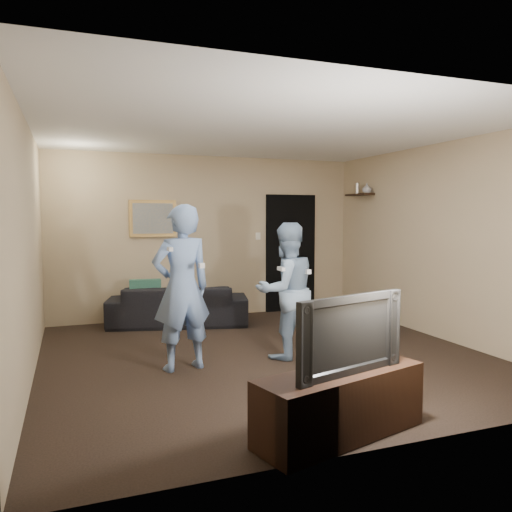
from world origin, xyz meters
name	(u,v)px	position (x,y,z in m)	size (l,w,h in m)	color
ground	(265,355)	(0.00, 0.00, 0.00)	(5.00, 5.00, 0.00)	black
ceiling	(265,131)	(0.00, 0.00, 2.60)	(5.00, 5.00, 0.04)	silver
wall_back	(209,237)	(0.00, 2.50, 1.30)	(5.00, 0.04, 2.60)	tan
wall_front	(397,265)	(0.00, -2.50, 1.30)	(5.00, 0.04, 2.60)	tan
wall_left	(29,250)	(-2.50, 0.00, 1.30)	(0.04, 5.00, 2.60)	tan
wall_right	(439,241)	(2.50, 0.00, 1.30)	(0.04, 5.00, 2.60)	tan
sofa	(178,305)	(-0.61, 2.01, 0.30)	(2.06, 0.80, 0.60)	black
throw_pillow	(145,295)	(-1.10, 2.01, 0.48)	(0.45, 0.14, 0.45)	#17473A
painting_frame	(153,218)	(-0.90, 2.48, 1.60)	(0.72, 0.05, 0.57)	olive
painting_canvas	(153,218)	(-0.90, 2.45, 1.60)	(0.62, 0.01, 0.47)	slate
doorway	(291,253)	(1.45, 2.47, 1.00)	(0.90, 0.06, 2.00)	black
light_switch	(258,236)	(0.85, 2.48, 1.30)	(0.08, 0.02, 0.12)	silver
wall_shelf	(360,195)	(2.39, 1.80, 1.99)	(0.20, 0.60, 0.03)	black
shelf_vase	(367,188)	(2.39, 1.59, 2.08)	(0.15, 0.15, 0.16)	#AEADB2
shelf_figurine	(357,188)	(2.39, 1.87, 2.09)	(0.06, 0.06, 0.18)	silver
tv_console	(340,404)	(-0.27, -2.22, 0.25)	(1.37, 0.44, 0.49)	black
television	(341,333)	(-0.27, -2.22, 0.78)	(1.00, 0.13, 0.58)	black
wii_player_left	(182,288)	(-1.02, -0.19, 0.88)	(0.70, 0.55, 1.76)	#7090C3
wii_player_right	(286,290)	(0.20, -0.17, 0.78)	(0.84, 0.70, 1.56)	#7D98B6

